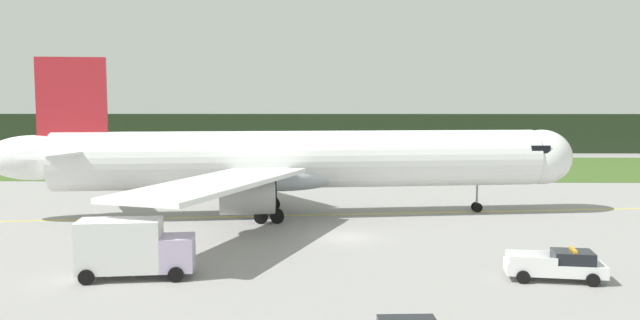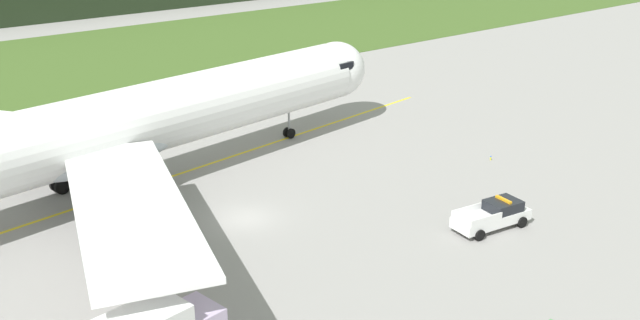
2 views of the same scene
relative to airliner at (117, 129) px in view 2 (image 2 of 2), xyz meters
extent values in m
plane|color=gray|center=(4.59, -9.55, -5.01)|extent=(320.00, 320.00, 0.00)
cube|color=#3D5923|center=(4.59, 44.79, -4.99)|extent=(320.00, 39.14, 0.04)
cube|color=yellow|center=(0.71, 0.10, -5.01)|extent=(69.83, 9.95, 0.01)
cylinder|color=white|center=(0.71, 0.10, 0.19)|extent=(44.34, 11.23, 5.24)
ellipsoid|color=white|center=(23.55, 3.26, 0.19)|extent=(6.43, 5.98, 5.24)
ellipsoid|color=silver|center=(-1.47, -0.20, -1.25)|extent=(13.76, 7.25, 2.88)
cube|color=black|center=(22.32, 3.09, 1.11)|extent=(2.47, 5.18, 0.70)
cylinder|color=#A5A5A5|center=(-5.37, 7.35, -1.93)|extent=(4.64, 3.49, 2.94)
cylinder|color=black|center=(-3.20, 7.65, -1.93)|extent=(0.49, 2.69, 2.70)
cube|color=white|center=(-4.78, -12.09, -0.47)|extent=(11.91, 21.38, 0.35)
cylinder|color=#A5A5A5|center=(-3.18, -8.53, -1.93)|extent=(4.64, 3.49, 2.94)
cylinder|color=black|center=(-1.01, -8.23, -1.93)|extent=(0.49, 2.69, 2.70)
cylinder|color=gray|center=(17.28, 2.39, -3.27)|extent=(0.20, 0.20, 2.58)
cylinder|color=black|center=(17.25, 2.65, -4.56)|extent=(0.92, 0.34, 0.90)
cylinder|color=black|center=(17.32, 2.13, -4.56)|extent=(0.92, 0.34, 0.90)
cylinder|color=gray|center=(-2.93, 3.04, -3.12)|extent=(0.28, 0.28, 2.58)
cylinder|color=black|center=(-2.19, 2.78, -4.41)|extent=(1.23, 0.46, 1.20)
cylinder|color=black|center=(-2.29, 3.48, -4.41)|extent=(1.23, 0.46, 1.20)
cylinder|color=black|center=(-3.58, 2.59, -4.41)|extent=(1.23, 0.46, 1.20)
cylinder|color=black|center=(-3.67, 3.29, -4.41)|extent=(1.23, 0.46, 1.20)
cylinder|color=gray|center=(-2.00, -3.72, -3.12)|extent=(0.28, 0.28, 2.58)
cylinder|color=black|center=(-1.35, -3.27, -4.41)|extent=(1.23, 0.46, 1.20)
cylinder|color=black|center=(-1.26, -3.97, -4.41)|extent=(1.23, 0.46, 1.20)
cylinder|color=black|center=(-2.74, -3.47, -4.41)|extent=(1.23, 0.46, 1.20)
cylinder|color=black|center=(-2.64, -4.16, -4.41)|extent=(1.23, 0.46, 1.20)
cube|color=silver|center=(16.49, -21.16, -4.28)|extent=(5.78, 2.72, 0.70)
cube|color=black|center=(17.48, -21.30, -3.58)|extent=(2.45, 2.09, 0.70)
cube|color=silver|center=(15.30, -20.06, -3.71)|extent=(2.65, 0.48, 0.45)
cube|color=silver|center=(15.04, -21.89, -3.71)|extent=(2.65, 0.48, 0.45)
cube|color=orange|center=(17.48, -21.30, -3.15)|extent=(0.39, 1.38, 0.16)
cylinder|color=black|center=(18.50, -20.44, -4.63)|extent=(0.79, 0.35, 0.76)
cylinder|color=black|center=(18.22, -22.41, -4.63)|extent=(0.79, 0.35, 0.76)
cylinder|color=black|center=(14.76, -19.91, -4.63)|extent=(0.79, 0.35, 0.76)
cylinder|color=black|center=(14.48, -21.88, -4.63)|extent=(0.79, 0.35, 0.76)
cylinder|color=yellow|center=(26.86, -12.92, -4.88)|extent=(0.10, 0.10, 0.27)
sphere|color=blue|center=(26.86, -12.92, -4.70)|extent=(0.12, 0.12, 0.12)
camera|label=1|loc=(3.62, -57.42, 5.22)|focal=35.36mm
camera|label=2|loc=(-20.10, -48.15, 16.43)|focal=40.89mm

